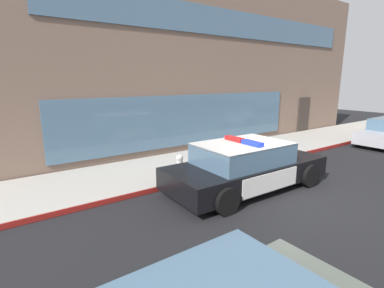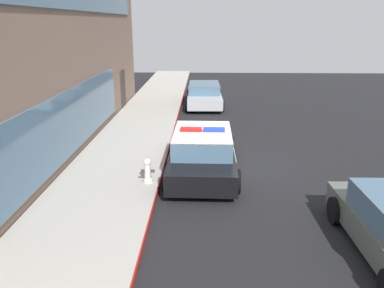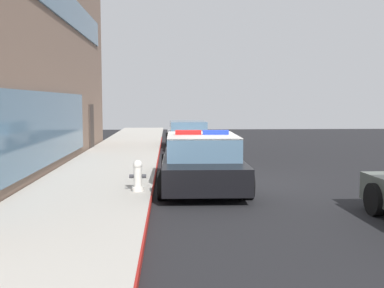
% 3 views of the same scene
% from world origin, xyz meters
% --- Properties ---
extents(ground, '(48.00, 48.00, 0.00)m').
position_xyz_m(ground, '(0.00, 0.00, 0.00)').
color(ground, black).
extents(sidewalk, '(48.00, 3.08, 0.15)m').
position_xyz_m(sidewalk, '(0.00, 3.49, 0.07)').
color(sidewalk, '#B2ADA3').
rests_on(sidewalk, ground).
extents(curb_red_paint, '(28.80, 0.04, 0.14)m').
position_xyz_m(curb_red_paint, '(0.00, 1.94, 0.08)').
color(curb_red_paint, maroon).
rests_on(curb_red_paint, ground).
extents(storefront_building, '(19.05, 12.07, 7.65)m').
position_xyz_m(storefront_building, '(2.58, 11.07, 3.82)').
color(storefront_building, '#7A6051').
rests_on(storefront_building, ground).
extents(police_cruiser, '(4.93, 2.23, 1.49)m').
position_xyz_m(police_cruiser, '(-0.84, 0.69, 0.68)').
color(police_cruiser, black).
rests_on(police_cruiser, ground).
extents(fire_hydrant, '(0.34, 0.39, 0.73)m').
position_xyz_m(fire_hydrant, '(-2.09, 2.26, 0.50)').
color(fire_hydrant, silver).
rests_on(fire_hydrant, sidewalk).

